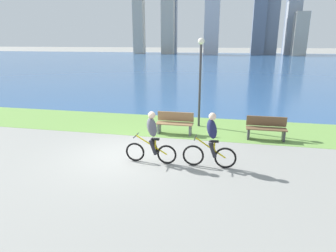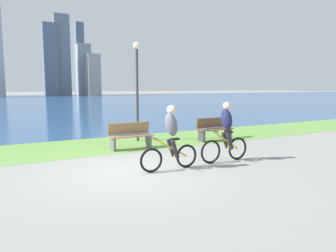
# 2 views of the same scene
# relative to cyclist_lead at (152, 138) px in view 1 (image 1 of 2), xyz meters

# --- Properties ---
(ground_plane) EXTENTS (300.00, 300.00, 0.00)m
(ground_plane) POSITION_rel_cyclist_lead_xyz_m (-0.91, 0.38, -0.83)
(ground_plane) COLOR gray
(grass_strip_bayside) EXTENTS (120.00, 3.45, 0.01)m
(grass_strip_bayside) POSITION_rel_cyclist_lead_xyz_m (-0.91, 4.18, -0.83)
(grass_strip_bayside) COLOR #6B9947
(grass_strip_bayside) RESTS_ON ground
(bay_water_surface) EXTENTS (300.00, 78.81, 0.00)m
(bay_water_surface) POSITION_rel_cyclist_lead_xyz_m (-0.91, 45.31, -0.83)
(bay_water_surface) COLOR #2D568C
(bay_water_surface) RESTS_ON ground
(cyclist_lead) EXTENTS (1.65, 0.52, 1.66)m
(cyclist_lead) POSITION_rel_cyclist_lead_xyz_m (0.00, 0.00, 0.00)
(cyclist_lead) COLOR black
(cyclist_lead) RESTS_ON ground
(cyclist_trailing) EXTENTS (1.63, 0.52, 1.70)m
(cyclist_trailing) POSITION_rel_cyclist_lead_xyz_m (1.81, 0.04, 0.01)
(cyclist_trailing) COLOR black
(cyclist_trailing) RESTS_ON ground
(bench_near_path) EXTENTS (1.50, 0.47, 0.90)m
(bench_near_path) POSITION_rel_cyclist_lead_xyz_m (0.15, 3.09, -0.38)
(bench_near_path) COLOR olive
(bench_near_path) RESTS_ON ground
(bench_far_along_path) EXTENTS (1.50, 0.47, 0.90)m
(bench_far_along_path) POSITION_rel_cyclist_lead_xyz_m (3.74, 3.10, -0.38)
(bench_far_along_path) COLOR brown
(bench_far_along_path) RESTS_ON ground
(lamppost_tall) EXTENTS (0.28, 0.28, 3.82)m
(lamppost_tall) POSITION_rel_cyclist_lead_xyz_m (0.99, 4.41, 1.68)
(lamppost_tall) COLOR #38383D
(lamppost_tall) RESTS_ON ground
(city_skyline_far_shore) EXTENTS (45.16, 11.04, 22.02)m
(city_skyline_far_shore) POSITION_rel_cyclist_lead_xyz_m (2.35, 76.63, 7.89)
(city_skyline_far_shore) COLOR #ADA899
(city_skyline_far_shore) RESTS_ON ground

